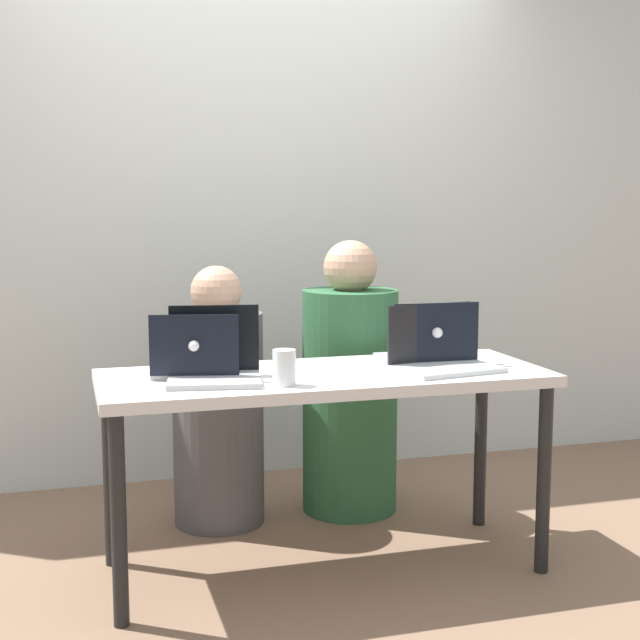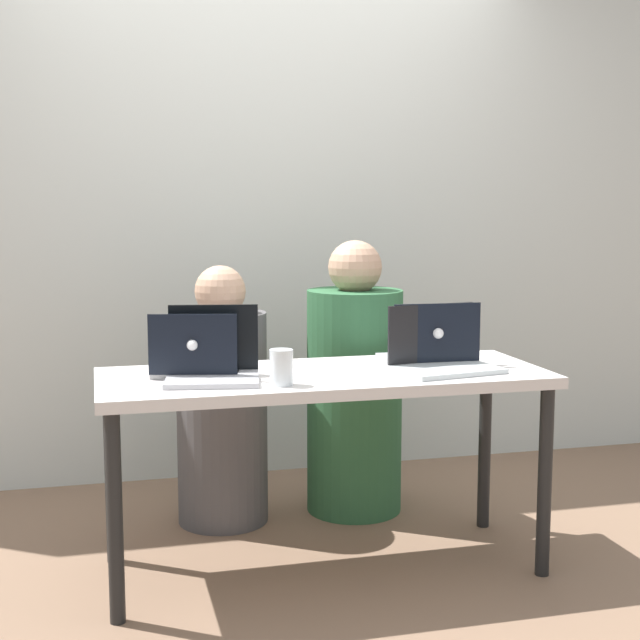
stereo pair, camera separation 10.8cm
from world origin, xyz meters
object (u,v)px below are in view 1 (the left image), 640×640
Objects in this scene: laptop_front_right at (441,356)px; laptop_back_right at (428,349)px; laptop_front_left at (214,365)px; water_glass_left at (284,370)px; person_on_left at (218,410)px; laptop_back_left at (196,362)px; person_on_right at (350,392)px.

laptop_back_right is (0.01, 0.15, 0.00)m from laptop_front_right.
laptop_front_left reaches higher than water_glass_left.
person_on_left is at bearing -33.10° from laptop_back_right.
water_glass_left is (-0.61, -0.12, 0.00)m from laptop_front_right.
laptop_front_left reaches higher than laptop_front_right.
laptop_front_right is at bearing -174.55° from laptop_back_left.
laptop_back_right is at bearing 93.62° from person_on_right.
laptop_back_right is at bearing -164.98° from laptop_back_left.
laptop_front_right is at bearing 7.53° from laptop_front_left.
person_on_left is 3.07× the size of laptop_front_left.
person_on_left reaches higher than laptop_back_left.
laptop_back_left is 0.10m from laptop_front_left.
laptop_front_left is 1.04× the size of laptop_back_right.
laptop_front_left is at bearing 68.39° from person_on_left.
laptop_back_left is 0.99× the size of laptop_front_left.
laptop_front_left is 0.90× the size of laptop_front_right.
laptop_front_left is (-0.68, -0.61, 0.26)m from person_on_right.
person_on_left is at bearing 89.44° from laptop_front_left.
water_glass_left is (-0.48, -0.76, 0.26)m from person_on_right.
person_on_right reaches higher than laptop_front_left.
laptop_front_right is (0.82, -0.03, -0.00)m from laptop_front_left.
person_on_left is 0.92m from laptop_back_right.
laptop_back_right is (0.71, -0.50, 0.30)m from person_on_left.
laptop_front_left is at bearing 133.52° from laptop_back_left.
water_glass_left is at bearing -179.27° from laptop_front_right.
laptop_front_left is (-0.11, -0.61, 0.30)m from person_on_left.
laptop_back_right is at bearing 17.61° from laptop_front_left.
laptop_back_left is 1.03× the size of laptop_back_right.
laptop_back_left is at bearing 130.28° from laptop_front_left.
laptop_front_left is at bearing 29.44° from person_on_right.
laptop_front_left is (0.05, -0.08, 0.00)m from laptop_back_left.
laptop_back_right is (0.88, 0.03, 0.00)m from laptop_back_left.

